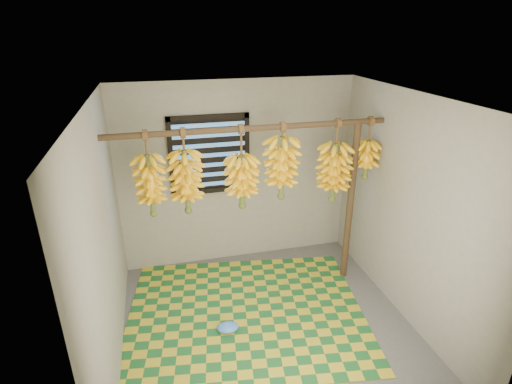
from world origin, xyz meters
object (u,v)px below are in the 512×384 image
object	(u,v)px
banana_bunch_e	(334,173)
banana_bunch_f	(366,159)
banana_bunch_b	(186,182)
banana_bunch_d	(282,168)
support_post	(350,204)
banana_bunch_c	(242,182)
banana_bunch_a	(151,186)
woven_mat	(246,312)
plastic_bag	(228,327)

from	to	relation	value
banana_bunch_e	banana_bunch_f	xyz separation A→B (m)	(0.39, 0.00, 0.13)
banana_bunch_b	banana_bunch_d	world-z (taller)	same
support_post	banana_bunch_c	distance (m)	1.39
banana_bunch_f	banana_bunch_b	bearing A→B (deg)	180.00
banana_bunch_c	banana_bunch_a	bearing A→B (deg)	180.00
woven_mat	banana_bunch_a	xyz separation A→B (m)	(-0.89, 0.40, 1.47)
support_post	woven_mat	size ratio (longest dim) A/B	0.77
support_post	banana_bunch_e	xyz separation A→B (m)	(-0.24, 0.00, 0.43)
banana_bunch_a	banana_bunch_b	xyz separation A→B (m)	(0.36, -0.00, 0.00)
banana_bunch_e	plastic_bag	bearing A→B (deg)	-155.05
plastic_bag	banana_bunch_d	distance (m)	1.79
banana_bunch_d	banana_bunch_e	size ratio (longest dim) A/B	0.89
support_post	plastic_bag	bearing A→B (deg)	-158.40
woven_mat	banana_bunch_a	world-z (taller)	banana_bunch_a
woven_mat	banana_bunch_b	size ratio (longest dim) A/B	2.82
plastic_bag	banana_bunch_f	size ratio (longest dim) A/B	0.31
banana_bunch_d	banana_bunch_c	bearing A→B (deg)	-180.00
support_post	banana_bunch_d	size ratio (longest dim) A/B	2.31
support_post	banana_bunch_b	bearing A→B (deg)	180.00
woven_mat	banana_bunch_a	bearing A→B (deg)	155.66
banana_bunch_a	banana_bunch_f	bearing A→B (deg)	-0.00
banana_bunch_f	banana_bunch_e	bearing A→B (deg)	180.00
banana_bunch_b	support_post	bearing A→B (deg)	0.00
banana_bunch_a	banana_bunch_d	bearing A→B (deg)	0.00
banana_bunch_a	banana_bunch_c	bearing A→B (deg)	-0.00
banana_bunch_a	banana_bunch_d	size ratio (longest dim) A/B	1.05
banana_bunch_c	banana_bunch_f	xyz separation A→B (m)	(1.47, 0.00, 0.13)
woven_mat	plastic_bag	xyz separation A→B (m)	(-0.25, -0.25, 0.05)
support_post	banana_bunch_f	xyz separation A→B (m)	(0.15, 0.00, 0.55)
banana_bunch_d	banana_bunch_e	xyz separation A→B (m)	(0.63, -0.00, -0.11)
banana_bunch_a	banana_bunch_b	world-z (taller)	same
banana_bunch_e	banana_bunch_a	bearing A→B (deg)	180.00
banana_bunch_b	banana_bunch_f	bearing A→B (deg)	0.00
woven_mat	banana_bunch_d	bearing A→B (deg)	38.28
banana_bunch_c	woven_mat	bearing A→B (deg)	-98.88
banana_bunch_e	banana_bunch_b	bearing A→B (deg)	180.00
banana_bunch_e	banana_bunch_f	bearing A→B (deg)	0.00
banana_bunch_d	plastic_bag	bearing A→B (deg)	-139.61
banana_bunch_b	woven_mat	bearing A→B (deg)	-37.32
plastic_bag	banana_bunch_f	bearing A→B (deg)	19.93
woven_mat	plastic_bag	bearing A→B (deg)	-135.73
woven_mat	banana_bunch_e	size ratio (longest dim) A/B	2.67
banana_bunch_a	banana_bunch_f	size ratio (longest dim) A/B	1.25
plastic_bag	banana_bunch_b	world-z (taller)	banana_bunch_b
banana_bunch_a	banana_bunch_c	xyz separation A→B (m)	(0.95, -0.00, -0.05)
banana_bunch_d	banana_bunch_f	bearing A→B (deg)	-0.00
support_post	banana_bunch_c	xyz separation A→B (m)	(-1.32, 0.00, 0.42)
banana_bunch_a	banana_bunch_c	world-z (taller)	same
support_post	banana_bunch_d	distance (m)	1.03
banana_bunch_c	plastic_bag	bearing A→B (deg)	-115.91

